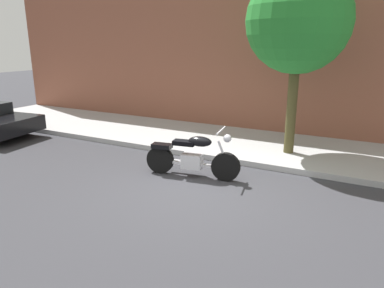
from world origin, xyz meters
TOP-DOWN VIEW (x-y plane):
  - ground_plane at (0.00, 0.00)m, footprint 60.00×60.00m
  - sidewalk at (0.00, 3.35)m, footprint 21.41×3.21m
  - building_facade at (0.00, 5.21)m, footprint 21.41×0.50m
  - motorcycle at (-0.42, 0.56)m, footprint 2.13×0.72m
  - street_tree at (1.14, 2.93)m, footprint 2.46×2.46m

SIDE VIEW (x-z plane):
  - ground_plane at x=0.00m, z-range 0.00..0.00m
  - sidewalk at x=0.00m, z-range 0.00..0.14m
  - motorcycle at x=-0.42m, z-range -0.11..1.01m
  - street_tree at x=1.14m, z-range 1.04..5.62m
  - building_facade at x=0.00m, z-range 0.00..7.18m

